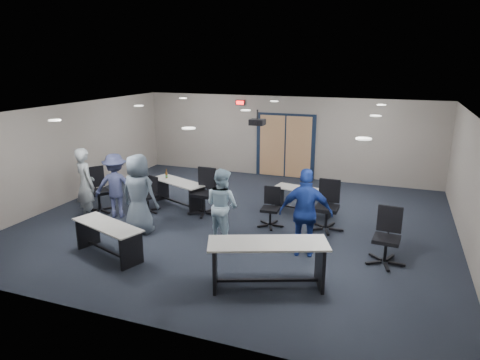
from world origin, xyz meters
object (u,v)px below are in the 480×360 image
(chair_back_a, at_px, (148,195))
(chair_back_b, at_px, (203,192))
(table_front_left, at_px, (108,234))
(table_front_right, at_px, (268,256))
(person_lightblue, at_px, (222,205))
(person_plaid, at_px, (139,194))
(person_navy, at_px, (306,213))
(table_back_left, at_px, (178,189))
(person_gray, at_px, (86,185))
(person_back, at_px, (116,186))
(chair_back_d, at_px, (327,206))
(chair_back_c, at_px, (270,208))
(chair_loose_right, at_px, (387,237))
(chair_loose_left, at_px, (98,190))
(table_back_right, at_px, (304,196))

(chair_back_a, relative_size, chair_back_b, 0.79)
(table_front_left, height_order, table_front_right, table_front_right)
(person_lightblue, bearing_deg, table_front_right, 156.56)
(chair_back_a, bearing_deg, person_plaid, -45.58)
(chair_back_b, height_order, person_navy, person_navy)
(person_lightblue, bearing_deg, person_plaid, 28.53)
(table_front_left, distance_m, person_navy, 3.98)
(table_back_left, relative_size, person_gray, 0.99)
(table_front_right, height_order, person_plaid, person_plaid)
(person_gray, relative_size, person_back, 1.12)
(chair_back_a, distance_m, chair_back_d, 4.58)
(chair_back_c, height_order, person_navy, person_navy)
(chair_loose_right, distance_m, person_plaid, 5.38)
(table_front_right, bearing_deg, person_lightblue, 112.52)
(person_back, bearing_deg, person_gray, 17.12)
(table_front_left, xyz_separation_m, chair_loose_left, (-1.89, 2.13, 0.11))
(chair_back_c, bearing_deg, chair_loose_right, -25.85)
(chair_back_a, height_order, person_plaid, person_plaid)
(chair_back_c, relative_size, chair_loose_left, 0.81)
(table_back_left, height_order, person_gray, person_gray)
(table_back_right, height_order, chair_back_a, chair_back_a)
(table_back_left, distance_m, person_plaid, 1.97)
(table_front_left, bearing_deg, chair_loose_right, 35.68)
(person_plaid, bearing_deg, person_gray, -4.30)
(table_front_right, distance_m, chair_back_b, 3.92)
(person_navy, xyz_separation_m, person_back, (-4.90, 0.54, -0.09))
(table_back_right, bearing_deg, person_lightblue, -108.03)
(chair_back_d, bearing_deg, person_gray, -165.28)
(chair_loose_left, height_order, person_back, person_back)
(chair_back_a, distance_m, person_gray, 1.55)
(table_back_left, xyz_separation_m, person_gray, (-1.56, -1.74, 0.43))
(person_navy, bearing_deg, person_plaid, -6.83)
(table_front_right, distance_m, chair_loose_left, 5.68)
(table_front_left, bearing_deg, table_back_left, 112.00)
(table_front_left, xyz_separation_m, chair_back_a, (-0.68, 2.54, -0.00))
(table_front_left, relative_size, chair_back_a, 1.90)
(table_back_right, bearing_deg, chair_back_c, -103.43)
(table_front_right, xyz_separation_m, person_back, (-4.56, 2.02, 0.24))
(table_front_left, distance_m, person_gray, 2.33)
(chair_loose_right, distance_m, person_back, 6.47)
(table_back_right, xyz_separation_m, chair_back_d, (0.73, -0.99, 0.15))
(chair_back_b, height_order, person_plaid, person_plaid)
(person_navy, bearing_deg, chair_back_c, -57.08)
(person_lightblue, bearing_deg, chair_back_c, -100.61)
(chair_back_a, xyz_separation_m, person_gray, (-1.05, -1.05, 0.45))
(chair_loose_right, distance_m, person_gray, 6.99)
(table_front_right, xyz_separation_m, chair_loose_right, (1.89, 1.62, -0.01))
(chair_back_b, bearing_deg, chair_loose_right, -14.41)
(table_back_right, bearing_deg, chair_back_b, -146.41)
(person_plaid, distance_m, person_navy, 3.81)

